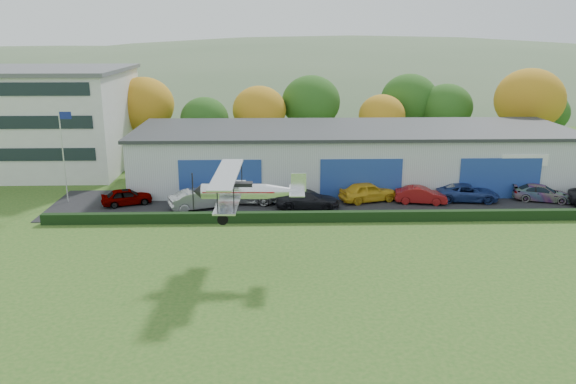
{
  "coord_description": "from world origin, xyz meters",
  "views": [
    {
      "loc": [
        -2.59,
        -25.7,
        14.17
      ],
      "look_at": [
        -1.56,
        10.9,
        3.87
      ],
      "focal_mm": 36.11,
      "sensor_mm": 36.0,
      "label": 1
    }
  ],
  "objects_px": {
    "office_block": "(28,119)",
    "car_1": "(199,199)",
    "car_2": "(247,193)",
    "car_6": "(468,193)",
    "car_4": "(368,192)",
    "hangar": "(352,155)",
    "car_5": "(421,195)",
    "car_3": "(307,199)",
    "car_0": "(127,197)",
    "biplane": "(244,190)",
    "flagpole": "(64,147)",
    "car_7": "(542,193)"
  },
  "relations": [
    {
      "from": "office_block",
      "to": "car_4",
      "type": "relative_size",
      "value": 4.2
    },
    {
      "from": "car_7",
      "to": "car_4",
      "type": "bearing_deg",
      "value": 105.56
    },
    {
      "from": "hangar",
      "to": "car_3",
      "type": "relative_size",
      "value": 7.77
    },
    {
      "from": "car_7",
      "to": "car_0",
      "type": "bearing_deg",
      "value": 106.85
    },
    {
      "from": "office_block",
      "to": "car_2",
      "type": "xyz_separation_m",
      "value": [
        23.22,
        -13.61,
        -4.4
      ]
    },
    {
      "from": "car_6",
      "to": "biplane",
      "type": "distance_m",
      "value": 23.16
    },
    {
      "from": "car_1",
      "to": "car_4",
      "type": "relative_size",
      "value": 1.0
    },
    {
      "from": "flagpole",
      "to": "car_7",
      "type": "relative_size",
      "value": 1.7
    },
    {
      "from": "flagpole",
      "to": "car_2",
      "type": "xyz_separation_m",
      "value": [
        15.11,
        -0.61,
        -3.97
      ]
    },
    {
      "from": "office_block",
      "to": "car_3",
      "type": "xyz_separation_m",
      "value": [
        28.27,
        -15.46,
        -4.41
      ]
    },
    {
      "from": "car_0",
      "to": "car_2",
      "type": "xyz_separation_m",
      "value": [
        9.96,
        0.46,
        0.07
      ]
    },
    {
      "from": "car_7",
      "to": "car_3",
      "type": "bearing_deg",
      "value": 111.04
    },
    {
      "from": "car_1",
      "to": "car_0",
      "type": "bearing_deg",
      "value": 56.03
    },
    {
      "from": "car_3",
      "to": "car_2",
      "type": "bearing_deg",
      "value": 73.19
    },
    {
      "from": "hangar",
      "to": "car_4",
      "type": "distance_m",
      "value": 6.85
    },
    {
      "from": "hangar",
      "to": "car_1",
      "type": "relative_size",
      "value": 8.31
    },
    {
      "from": "flagpole",
      "to": "office_block",
      "type": "bearing_deg",
      "value": 121.97
    },
    {
      "from": "hangar",
      "to": "car_6",
      "type": "xyz_separation_m",
      "value": [
        9.06,
        -6.71,
        -1.88
      ]
    },
    {
      "from": "car_2",
      "to": "car_5",
      "type": "bearing_deg",
      "value": -87.92
    },
    {
      "from": "hangar",
      "to": "car_3",
      "type": "distance_m",
      "value": 9.85
    },
    {
      "from": "flagpole",
      "to": "car_4",
      "type": "relative_size",
      "value": 1.63
    },
    {
      "from": "office_block",
      "to": "car_1",
      "type": "relative_size",
      "value": 4.21
    },
    {
      "from": "car_6",
      "to": "car_0",
      "type": "bearing_deg",
      "value": 97.15
    },
    {
      "from": "hangar",
      "to": "flagpole",
      "type": "xyz_separation_m",
      "value": [
        -24.88,
        -5.98,
        2.13
      ]
    },
    {
      "from": "car_0",
      "to": "car_1",
      "type": "relative_size",
      "value": 0.84
    },
    {
      "from": "car_1",
      "to": "car_2",
      "type": "bearing_deg",
      "value": -87.42
    },
    {
      "from": "car_1",
      "to": "car_6",
      "type": "xyz_separation_m",
      "value": [
        22.59,
        1.62,
        -0.08
      ]
    },
    {
      "from": "car_3",
      "to": "car_7",
      "type": "bearing_deg",
      "value": -82.14
    },
    {
      "from": "car_2",
      "to": "car_4",
      "type": "bearing_deg",
      "value": -85.24
    },
    {
      "from": "office_block",
      "to": "car_0",
      "type": "distance_m",
      "value": 19.84
    },
    {
      "from": "hangar",
      "to": "car_0",
      "type": "height_order",
      "value": "hangar"
    },
    {
      "from": "hangar",
      "to": "car_5",
      "type": "distance_m",
      "value": 8.99
    },
    {
      "from": "car_6",
      "to": "biplane",
      "type": "relative_size",
      "value": 0.67
    },
    {
      "from": "car_5",
      "to": "car_7",
      "type": "bearing_deg",
      "value": -77.65
    },
    {
      "from": "car_5",
      "to": "biplane",
      "type": "distance_m",
      "value": 19.64
    },
    {
      "from": "hangar",
      "to": "car_5",
      "type": "height_order",
      "value": "hangar"
    },
    {
      "from": "office_block",
      "to": "car_1",
      "type": "xyz_separation_m",
      "value": [
        19.46,
        -15.35,
        -4.36
      ]
    },
    {
      "from": "car_6",
      "to": "biplane",
      "type": "bearing_deg",
      "value": 132.82
    },
    {
      "from": "car_2",
      "to": "car_6",
      "type": "relative_size",
      "value": 1.06
    },
    {
      "from": "car_5",
      "to": "office_block",
      "type": "bearing_deg",
      "value": 79.27
    },
    {
      "from": "flagpole",
      "to": "car_3",
      "type": "relative_size",
      "value": 1.53
    },
    {
      "from": "hangar",
      "to": "car_2",
      "type": "bearing_deg",
      "value": -146.03
    },
    {
      "from": "office_block",
      "to": "biplane",
      "type": "relative_size",
      "value": 2.64
    },
    {
      "from": "car_0",
      "to": "car_3",
      "type": "distance_m",
      "value": 15.06
    },
    {
      "from": "car_3",
      "to": "car_1",
      "type": "bearing_deg",
      "value": 92.63
    },
    {
      "from": "hangar",
      "to": "car_1",
      "type": "bearing_deg",
      "value": -148.4
    },
    {
      "from": "office_block",
      "to": "car_3",
      "type": "relative_size",
      "value": 3.94
    },
    {
      "from": "car_2",
      "to": "car_5",
      "type": "xyz_separation_m",
      "value": [
        14.68,
        -0.7,
        -0.06
      ]
    },
    {
      "from": "car_4",
      "to": "flagpole",
      "type": "bearing_deg",
      "value": 71.9
    },
    {
      "from": "car_6",
      "to": "car_2",
      "type": "bearing_deg",
      "value": 96.11
    }
  ]
}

